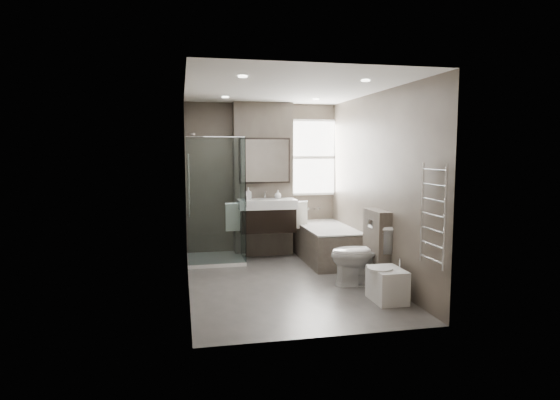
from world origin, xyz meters
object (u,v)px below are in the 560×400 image
object	(u,v)px
bathtub	(326,242)
bidet	(387,284)
vanity	(267,215)
toilet	(361,255)

from	to	relation	value
bathtub	bidet	size ratio (longest dim) A/B	3.10
vanity	bathtub	xyz separation A→B (m)	(0.92, -0.33, -0.43)
toilet	bidet	xyz separation A→B (m)	(0.04, -0.72, -0.20)
vanity	bidet	world-z (taller)	vanity
vanity	toilet	size ratio (longest dim) A/B	1.15
toilet	bidet	bearing A→B (deg)	9.12
bathtub	toilet	bearing A→B (deg)	-88.15
bidet	vanity	bearing A→B (deg)	112.59
toilet	bidet	distance (m)	0.75
bathtub	bidet	distance (m)	2.12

